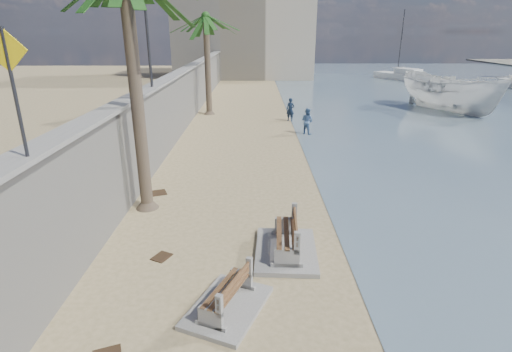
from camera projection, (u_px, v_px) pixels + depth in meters
name	position (u px, v px, depth m)	size (l,w,h in m)	color
seawall	(183.00, 100.00, 25.85)	(0.45, 70.00, 3.50)	gray
wall_cap	(181.00, 71.00, 25.23)	(0.80, 70.00, 0.12)	gray
end_building	(244.00, 23.00, 54.15)	(18.00, 12.00, 14.00)	#B7AA93
bench_near	(227.00, 295.00, 8.89)	(2.12, 2.48, 0.87)	gray
bench_far	(286.00, 239.00, 11.17)	(1.82, 2.57, 1.04)	gray
palm_back	(206.00, 18.00, 28.00)	(5.00, 5.00, 7.84)	brown
pedestrian_sign	(11.00, 76.00, 7.29)	(0.78, 0.07, 2.40)	#2D2D33
streetlight	(146.00, 13.00, 16.66)	(0.28, 0.28, 5.12)	#2D2D33
person_a	(290.00, 108.00, 27.70)	(0.66, 0.45, 1.84)	#142137
person_b	(307.00, 120.00, 24.18)	(0.85, 0.66, 1.76)	#4A6B9A
boat_cruiser	(451.00, 90.00, 30.85)	(3.44, 3.54, 4.04)	silver
yacht_far	(402.00, 77.00, 51.76)	(7.79, 2.18, 1.50)	silver
sailboat_west	(397.00, 74.00, 56.24)	(5.94, 4.83, 8.82)	silver
debris_c	(156.00, 193.00, 15.48)	(0.74, 0.59, 0.03)	#382616
debris_d	(162.00, 257.00, 11.09)	(0.51, 0.41, 0.03)	#382616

